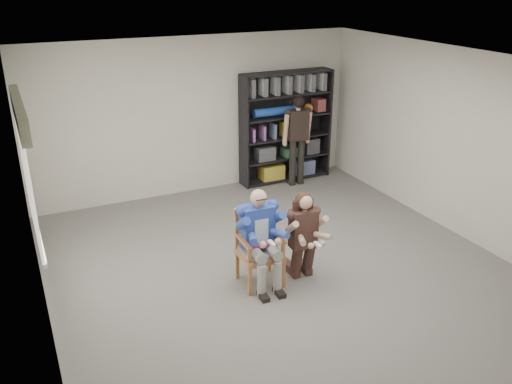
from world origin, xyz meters
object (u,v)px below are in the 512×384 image
armchair (260,248)px  kneeling_woman (304,237)px  bookshelf (286,127)px  standing_man (297,141)px  seated_man (260,238)px

armchair → kneeling_woman: size_ratio=0.84×
bookshelf → standing_man: bookshelf is taller
seated_man → kneeling_woman: size_ratio=1.09×
standing_man → bookshelf: bearing=103.4°
armchair → standing_man: standing_man is taller
kneeling_woman → bookshelf: bearing=68.0°
kneeling_woman → standing_man: 3.42m
seated_man → bookshelf: bearing=59.4°
kneeling_woman → bookshelf: bookshelf is taller
seated_man → kneeling_woman: (0.58, -0.12, -0.06)m
bookshelf → standing_man: size_ratio=1.23×
kneeling_woman → bookshelf: size_ratio=0.57×
standing_man → armchair: bearing=-124.3°
armchair → seated_man: (0.00, 0.00, 0.15)m
armchair → kneeling_woman: (0.58, -0.12, 0.10)m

